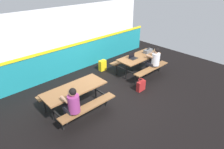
% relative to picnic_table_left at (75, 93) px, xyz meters
% --- Properties ---
extents(ground_plane, '(10.00, 10.00, 0.02)m').
position_rel_picnic_table_left_xyz_m(ground_plane, '(1.60, -0.04, -0.58)').
color(ground_plane, black).
extents(accent_backdrop, '(8.00, 0.14, 2.60)m').
position_rel_picnic_table_left_xyz_m(accent_backdrop, '(1.60, 2.21, 0.67)').
color(accent_backdrop, teal).
rests_on(accent_backdrop, ground).
extents(picnic_table_left, '(1.87, 1.57, 0.74)m').
position_rel_picnic_table_left_xyz_m(picnic_table_left, '(0.00, 0.00, 0.00)').
color(picnic_table_left, brown).
rests_on(picnic_table_left, ground).
extents(picnic_table_right, '(1.87, 1.57, 0.74)m').
position_rel_picnic_table_left_xyz_m(picnic_table_right, '(3.19, 0.24, 0.00)').
color(picnic_table_right, brown).
rests_on(picnic_table_right, ground).
extents(student_nearer, '(0.36, 0.53, 1.21)m').
position_rel_picnic_table_left_xyz_m(student_nearer, '(-0.44, -0.55, 0.13)').
color(student_nearer, '#2D2D38').
rests_on(student_nearer, ground).
extents(student_further, '(0.36, 0.53, 1.21)m').
position_rel_picnic_table_left_xyz_m(student_further, '(3.39, -0.32, 0.13)').
color(student_further, '#2D2D38').
rests_on(student_further, ground).
extents(laptop_dark, '(0.32, 0.22, 0.22)m').
position_rel_picnic_table_left_xyz_m(laptop_dark, '(2.85, 0.28, 0.21)').
color(laptop_dark, black).
rests_on(laptop_dark, picnic_table_right).
extents(toolbox_grey, '(0.40, 0.18, 0.18)m').
position_rel_picnic_table_left_xyz_m(toolbox_grey, '(3.74, 0.23, 0.24)').
color(toolbox_grey, '#595B60').
rests_on(toolbox_grey, picnic_table_right).
extents(backpack_dark, '(0.30, 0.22, 0.44)m').
position_rel_picnic_table_left_xyz_m(backpack_dark, '(2.30, 1.44, -0.36)').
color(backpack_dark, yellow).
rests_on(backpack_dark, ground).
extents(tote_bag_bright, '(0.34, 0.21, 0.43)m').
position_rel_picnic_table_left_xyz_m(tote_bag_bright, '(2.22, -0.68, -0.38)').
color(tote_bag_bright, maroon).
rests_on(tote_bag_bright, ground).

